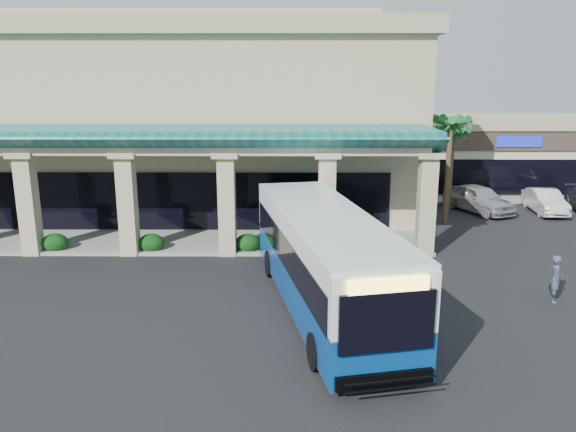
# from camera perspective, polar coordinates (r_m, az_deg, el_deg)

# --- Properties ---
(ground) EXTENTS (110.00, 110.00, 0.00)m
(ground) POSITION_cam_1_polar(r_m,az_deg,el_deg) (21.03, 0.58, -8.27)
(ground) COLOR black
(main_building) EXTENTS (30.80, 14.80, 11.35)m
(main_building) POSITION_cam_1_polar(r_m,az_deg,el_deg) (36.42, -12.39, 10.03)
(main_building) COLOR #BDAF87
(main_building) RESTS_ON ground
(arcade) EXTENTS (30.00, 6.20, 5.70)m
(arcade) POSITION_cam_1_polar(r_m,az_deg,el_deg) (27.91, -16.14, 2.85)
(arcade) COLOR #0F5F5E
(arcade) RESTS_ON ground
(strip_mall) EXTENTS (22.50, 12.50, 4.90)m
(strip_mall) POSITION_cam_1_polar(r_m,az_deg,el_deg) (47.41, 22.92, 6.17)
(strip_mall) COLOR beige
(strip_mall) RESTS_ON ground
(palm_0) EXTENTS (2.40, 2.40, 6.60)m
(palm_0) POSITION_cam_1_polar(r_m,az_deg,el_deg) (32.00, 15.98, 5.04)
(palm_0) COLOR #185C24
(palm_0) RESTS_ON ground
(palm_1) EXTENTS (2.40, 2.40, 5.80)m
(palm_1) POSITION_cam_1_polar(r_m,az_deg,el_deg) (35.19, 16.23, 5.12)
(palm_1) COLOR #185C24
(palm_1) RESTS_ON ground
(broadleaf_tree) EXTENTS (2.60, 2.60, 4.81)m
(broadleaf_tree) POSITION_cam_1_polar(r_m,az_deg,el_deg) (39.61, 11.45, 5.60)
(broadleaf_tree) COLOR black
(broadleaf_tree) RESTS_ON ground
(transit_bus) EXTENTS (5.33, 12.76, 3.47)m
(transit_bus) POSITION_cam_1_polar(r_m,az_deg,el_deg) (19.52, 3.70, -4.65)
(transit_bus) COLOR navy
(transit_bus) RESTS_ON ground
(pedestrian) EXTENTS (0.60, 0.74, 1.74)m
(pedestrian) POSITION_cam_1_polar(r_m,az_deg,el_deg) (22.57, 25.58, -5.77)
(pedestrian) COLOR #3E435C
(pedestrian) RESTS_ON ground
(car_silver) EXTENTS (3.79, 5.25, 1.66)m
(car_silver) POSITION_cam_1_polar(r_m,az_deg,el_deg) (35.78, 18.81, 1.70)
(car_silver) COLOR #A5A4AE
(car_silver) RESTS_ON ground
(car_white) EXTENTS (1.77, 4.39, 1.42)m
(car_white) POSITION_cam_1_polar(r_m,az_deg,el_deg) (37.06, 24.65, 1.37)
(car_white) COLOR silver
(car_white) RESTS_ON ground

